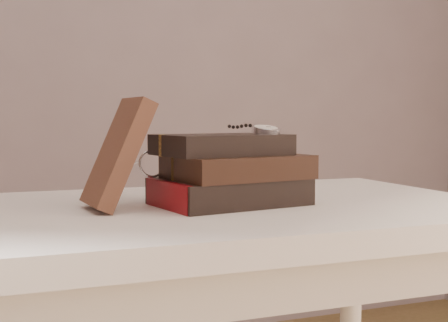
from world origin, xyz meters
name	(u,v)px	position (x,y,z in m)	size (l,w,h in m)	color
table	(210,257)	(0.00, 0.35, 0.66)	(1.00, 0.60, 0.75)	white
book_stack	(230,172)	(0.03, 0.34, 0.81)	(0.27, 0.20, 0.12)	black
journal	(118,154)	(-0.16, 0.35, 0.84)	(0.03, 0.12, 0.19)	#3C2117
pocket_watch	(264,129)	(0.10, 0.34, 0.88)	(0.06, 0.15, 0.02)	silver
eyeglasses	(164,163)	(-0.07, 0.40, 0.82)	(0.12, 0.13, 0.05)	silver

